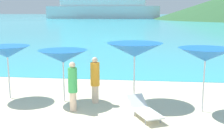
# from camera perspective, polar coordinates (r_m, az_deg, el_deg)

# --- Properties ---
(ground_plane) EXTENTS (50.00, 100.00, 0.30)m
(ground_plane) POSITION_cam_1_polar(r_m,az_deg,el_deg) (18.11, -3.47, -0.49)
(ground_plane) COLOR beige
(ocean_water) EXTENTS (650.00, 440.00, 0.02)m
(ocean_water) POSITION_cam_1_polar(r_m,az_deg,el_deg) (234.99, 6.13, 10.23)
(ocean_water) COLOR #38B7CC
(ocean_water) RESTS_ON ground_plane
(umbrella_2) EXTENTS (1.86, 1.86, 2.16)m
(umbrella_2) POSITION_cam_1_polar(r_m,az_deg,el_deg) (12.60, -19.54, 3.30)
(umbrella_2) COLOR silver
(umbrella_2) RESTS_ON ground_plane
(umbrella_3) EXTENTS (1.92, 1.92, 2.05)m
(umbrella_3) POSITION_cam_1_polar(r_m,az_deg,el_deg) (11.60, -9.42, 2.61)
(umbrella_3) COLOR silver
(umbrella_3) RESTS_ON ground_plane
(umbrella_4) EXTENTS (2.18, 2.18, 2.32)m
(umbrella_4) POSITION_cam_1_polar(r_m,az_deg,el_deg) (11.47, 4.37, 3.87)
(umbrella_4) COLOR silver
(umbrella_4) RESTS_ON ground_plane
(umbrella_5) EXTENTS (1.89, 1.89, 2.27)m
(umbrella_5) POSITION_cam_1_polar(r_m,az_deg,el_deg) (10.69, 17.54, 2.82)
(umbrella_5) COLOR silver
(umbrella_5) RESTS_ON ground_plane
(lounge_chair_2) EXTENTS (1.30, 1.78, 0.61)m
(lounge_chair_2) POSITION_cam_1_polar(r_m,az_deg,el_deg) (10.07, 6.21, -7.54)
(lounge_chair_2) COLOR white
(lounge_chair_2) RESTS_ON ground_plane
(beachgoer_0) EXTENTS (0.35, 0.35, 1.81)m
(beachgoer_0) POSITION_cam_1_polar(r_m,az_deg,el_deg) (11.43, -3.28, -1.72)
(beachgoer_0) COLOR beige
(beachgoer_0) RESTS_ON ground_plane
(beachgoer_2) EXTENTS (0.33, 0.33, 1.78)m
(beachgoer_2) POSITION_cam_1_polar(r_m,az_deg,el_deg) (10.61, -7.57, -2.86)
(beachgoer_2) COLOR beige
(beachgoer_2) RESTS_ON ground_plane
(cruise_ship) EXTENTS (60.31, 10.85, 21.85)m
(cruise_ship) POSITION_cam_1_polar(r_m,az_deg,el_deg) (160.35, -1.81, 12.89)
(cruise_ship) COLOR silver
(cruise_ship) RESTS_ON ocean_water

